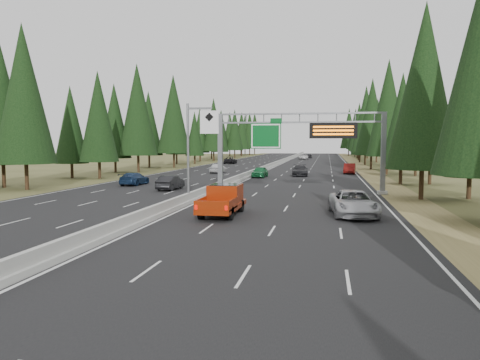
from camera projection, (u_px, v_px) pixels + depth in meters
name	position (u px, v px, depth m)	size (l,w,h in m)	color
road	(270.00, 168.00, 91.63)	(32.00, 260.00, 0.08)	black
shoulder_right	(364.00, 169.00, 88.38)	(3.60, 260.00, 0.06)	olive
shoulder_left	(183.00, 167.00, 94.88)	(3.60, 260.00, 0.06)	#464822
median_barrier	(270.00, 166.00, 91.60)	(0.70, 260.00, 0.85)	#9B9A95
sign_gantry	(306.00, 140.00, 45.37)	(16.75, 0.98, 7.80)	slate
hov_sign_pole	(195.00, 146.00, 37.22)	(2.80, 0.50, 8.00)	slate
tree_row_right	(386.00, 119.00, 86.00)	(12.15, 239.19, 18.79)	black
tree_row_left	(154.00, 119.00, 89.53)	(11.84, 241.20, 18.84)	black
silver_minivan	(353.00, 203.00, 31.28)	(2.81, 6.10, 1.70)	#A5A5AA
red_pickup	(224.00, 198.00, 31.92)	(2.22, 6.21, 2.02)	black
car_ahead_green	(260.00, 172.00, 66.35)	(1.82, 4.52, 1.54)	#166332
car_ahead_dkred	(350.00, 169.00, 73.97)	(1.72, 4.95, 1.63)	maroon
car_ahead_dkgrey	(300.00, 170.00, 69.18)	(2.28, 5.61, 1.63)	black
car_ahead_white	(303.00, 157.00, 138.73)	(2.67, 5.80, 1.61)	silver
car_ahead_far	(309.00, 156.00, 149.73)	(1.63, 4.05, 1.38)	black
car_onc_near	(170.00, 183.00, 48.70)	(1.57, 4.52, 1.49)	black
car_onc_blue	(134.00, 179.00, 54.27)	(2.05, 5.04, 1.46)	#162B4D
car_onc_white	(218.00, 168.00, 76.05)	(1.89, 4.69, 1.60)	silver
car_onc_far	(231.00, 160.00, 110.48)	(2.61, 5.66, 1.57)	black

